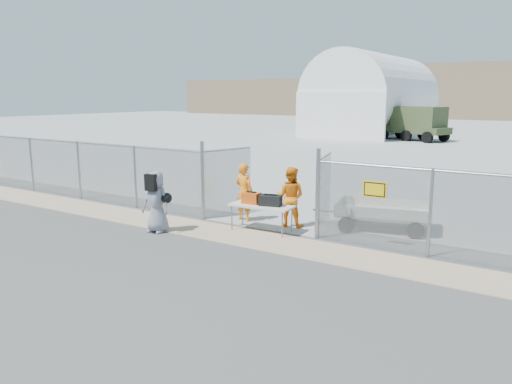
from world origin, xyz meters
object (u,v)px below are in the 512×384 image
Objects in this scene: security_worker_left at (244,192)px; utility_trailer at (383,215)px; visitor at (156,202)px; folding_table at (262,218)px; security_worker_right at (290,197)px.

utility_trailer is (4.03, 1.36, -0.49)m from security_worker_left.
security_worker_left is 1.03× the size of visitor.
visitor is 6.65m from utility_trailer.
utility_trailer reaches higher than folding_table.
folding_table is 1.02× the size of security_worker_right.
utility_trailer is (2.48, 1.19, -0.48)m from security_worker_right.
utility_trailer is (2.90, 2.15, 0.03)m from folding_table.
security_worker_right is at bearing 35.30° from visitor.
visitor is 0.51× the size of utility_trailer.
security_worker_left is 0.53× the size of utility_trailer.
utility_trailer is (5.41, 3.83, -0.47)m from visitor.
visitor is (-1.38, -2.48, -0.02)m from security_worker_left.
security_worker_left is at bearing 54.14° from visitor.
utility_trailer is at bearing 28.57° from visitor.
security_worker_left is (-1.14, 0.79, 0.52)m from folding_table.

